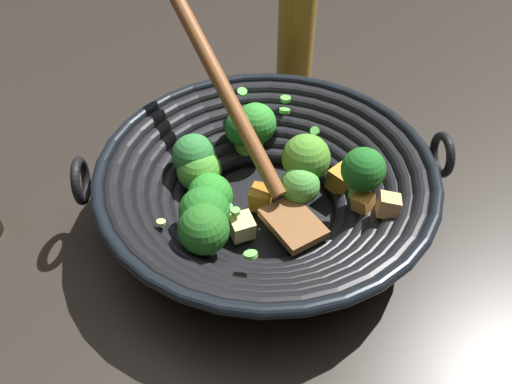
% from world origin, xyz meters
% --- Properties ---
extents(ground_plane, '(4.00, 4.00, 0.00)m').
position_xyz_m(ground_plane, '(0.00, 0.00, 0.00)').
color(ground_plane, '#28231E').
extents(wok, '(0.41, 0.40, 0.21)m').
position_xyz_m(wok, '(0.00, 0.00, 0.06)').
color(wok, black).
rests_on(wok, ground).
extents(cooking_oil_bottle, '(0.06, 0.06, 0.26)m').
position_xyz_m(cooking_oil_bottle, '(0.21, -0.19, 0.11)').
color(cooking_oil_bottle, '#AD7F23').
rests_on(cooking_oil_bottle, ground).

